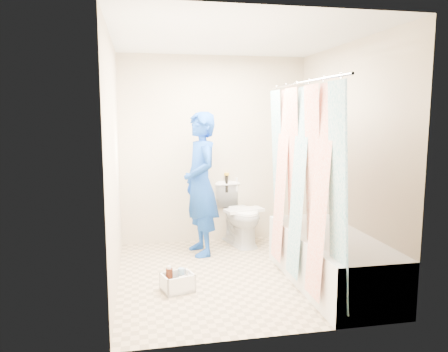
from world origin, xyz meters
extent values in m
plane|color=tan|center=(0.00, 0.00, 0.00)|extent=(2.60, 2.60, 0.00)
cube|color=silver|center=(0.00, 0.00, 2.40)|extent=(2.40, 2.60, 0.02)
cube|color=beige|center=(0.00, 1.30, 1.20)|extent=(2.40, 0.02, 2.40)
cube|color=beige|center=(0.00, -1.30, 1.20)|extent=(2.40, 0.02, 2.40)
cube|color=beige|center=(-1.20, 0.00, 1.20)|extent=(0.02, 2.60, 2.40)
cube|color=beige|center=(1.20, 0.00, 1.20)|extent=(0.02, 2.60, 2.40)
cube|color=white|center=(0.85, -0.43, 0.25)|extent=(0.70, 1.75, 0.50)
cube|color=white|center=(0.85, -0.43, 0.46)|extent=(0.58, 1.63, 0.06)
cylinder|color=silver|center=(0.52, -0.43, 1.95)|extent=(0.02, 1.90, 0.02)
cube|color=white|center=(0.52, -0.43, 1.02)|extent=(0.06, 1.75, 1.80)
imported|color=white|center=(0.29, 1.08, 0.40)|extent=(0.61, 0.86, 0.79)
cube|color=white|center=(0.32, 0.96, 0.47)|extent=(0.52, 0.32, 0.04)
cylinder|color=black|center=(0.16, 1.27, 0.76)|extent=(0.04, 0.04, 0.23)
cylinder|color=gold|center=(0.16, 1.27, 0.89)|extent=(0.06, 0.06, 0.03)
cylinder|color=white|center=(0.30, 1.30, 0.74)|extent=(0.03, 0.03, 0.19)
imported|color=#0F3998|center=(-0.25, 0.78, 0.85)|extent=(0.51, 0.68, 1.69)
cube|color=white|center=(-0.64, -0.31, 0.01)|extent=(0.34, 0.30, 0.03)
cube|color=white|center=(-0.77, -0.35, 0.09)|extent=(0.08, 0.22, 0.17)
cube|color=white|center=(-0.51, -0.27, 0.09)|extent=(0.08, 0.22, 0.17)
cube|color=white|center=(-0.61, -0.41, 0.09)|extent=(0.28, 0.10, 0.17)
cube|color=white|center=(-0.67, -0.21, 0.09)|extent=(0.28, 0.10, 0.17)
cylinder|color=#3E180C|center=(-0.71, -0.29, 0.12)|extent=(0.07, 0.07, 0.19)
cylinder|color=white|center=(-0.60, -0.24, 0.11)|extent=(0.06, 0.06, 0.17)
cylinder|color=beige|center=(-0.61, -0.35, 0.09)|extent=(0.04, 0.04, 0.12)
cylinder|color=#3E180C|center=(-0.69, -0.38, 0.06)|extent=(0.06, 0.06, 0.06)
cylinder|color=gold|center=(-0.69, -0.38, 0.09)|extent=(0.06, 0.06, 0.01)
imported|color=white|center=(-0.54, -0.32, 0.12)|extent=(0.12, 0.12, 0.18)
camera|label=1|loc=(-0.97, -4.26, 1.67)|focal=35.00mm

